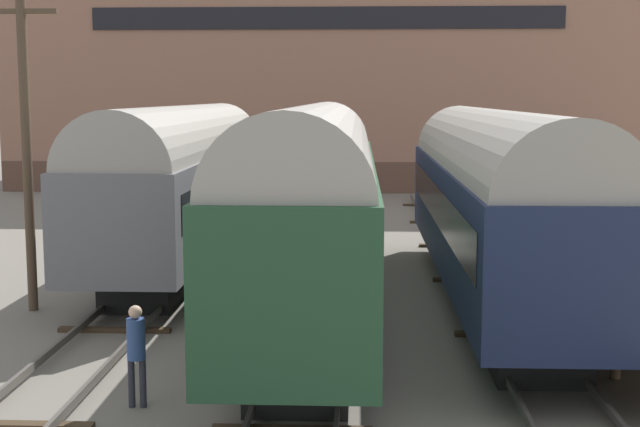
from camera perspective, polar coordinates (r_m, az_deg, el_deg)
ground_plane at (r=17.60m, az=-1.06°, el=-10.31°), size 200.00×200.00×0.00m
track_left at (r=18.40m, az=-15.53°, el=-9.33°), size 2.60×60.00×0.26m
track_middle at (r=17.56m, az=-1.06°, el=-9.87°), size 2.60×60.00×0.26m
track_right at (r=17.87m, az=13.85°, el=-9.78°), size 2.60×60.00×0.26m
train_car_navy at (r=23.22m, az=11.13°, el=1.15°), size 3.01×17.36×5.06m
train_car_grey at (r=28.71m, az=-8.76°, el=2.44°), size 3.05×17.11×5.09m
train_car_green at (r=21.61m, az=-0.31°, el=1.13°), size 2.86×18.42×5.20m
person_worker at (r=15.89m, az=-11.68°, el=-8.29°), size 0.32×0.32×1.82m
utility_pole at (r=23.24m, az=-18.29°, el=4.67°), size 1.80×0.24×8.44m
warehouse_building at (r=54.88m, az=0.62°, el=11.02°), size 36.77×10.88×17.44m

